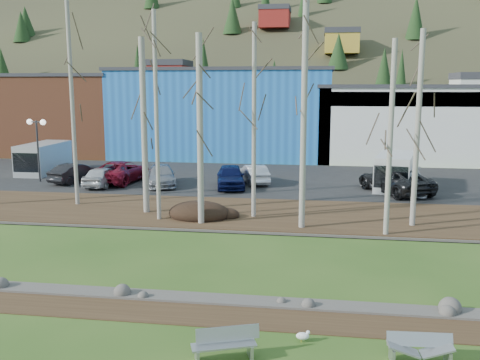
% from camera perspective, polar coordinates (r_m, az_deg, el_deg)
% --- Properties ---
extents(ground, '(200.00, 200.00, 0.00)m').
position_cam_1_polar(ground, '(14.56, -5.13, -17.40)').
color(ground, '#2B4E17').
rests_on(ground, ground).
extents(dirt_strip, '(80.00, 1.80, 0.03)m').
position_cam_1_polar(dirt_strip, '(16.40, -3.36, -14.03)').
color(dirt_strip, '#382616').
rests_on(dirt_strip, ground).
extents(near_bank_rocks, '(80.00, 0.80, 0.50)m').
position_cam_1_polar(near_bank_rocks, '(17.30, -2.66, -12.75)').
color(near_bank_rocks, '#47423D').
rests_on(near_bank_rocks, ground).
extents(river, '(80.00, 8.00, 0.90)m').
position_cam_1_polar(river, '(21.08, -0.48, -8.49)').
color(river, black).
rests_on(river, ground).
extents(far_bank_rocks, '(80.00, 0.80, 0.46)m').
position_cam_1_polar(far_bank_rocks, '(24.96, 1.00, -5.53)').
color(far_bank_rocks, '#47423D').
rests_on(far_bank_rocks, ground).
extents(far_bank, '(80.00, 7.00, 0.15)m').
position_cam_1_polar(far_bank, '(28.02, 1.86, -3.64)').
color(far_bank, '#382616').
rests_on(far_bank, ground).
extents(parking_lot, '(80.00, 14.00, 0.14)m').
position_cam_1_polar(parking_lot, '(38.25, 3.70, 0.04)').
color(parking_lot, black).
rests_on(parking_lot, ground).
extents(building_brick, '(16.32, 12.24, 7.80)m').
position_cam_1_polar(building_brick, '(58.32, -19.35, 6.73)').
color(building_brick, '#9B5234').
rests_on(building_brick, ground).
extents(building_blue, '(20.40, 12.24, 8.30)m').
position_cam_1_polar(building_blue, '(52.41, -1.53, 7.25)').
color(building_blue, '#1F5FB2').
rests_on(building_blue, ground).
extents(building_white, '(18.36, 12.24, 6.80)m').
position_cam_1_polar(building_white, '(52.38, 18.36, 5.94)').
color(building_white, white).
rests_on(building_white, ground).
extents(hillside, '(160.00, 72.00, 35.00)m').
position_cam_1_polar(hillside, '(97.20, 6.91, 16.35)').
color(hillside, '#302D1E').
rests_on(hillside, ground).
extents(bench_intact, '(1.67, 0.99, 0.80)m').
position_cam_1_polar(bench_intact, '(13.81, -1.61, -17.10)').
color(bench_intact, '#A1A4A5').
rests_on(bench_intact, ground).
extents(bench_damaged, '(1.61, 0.62, 0.71)m').
position_cam_1_polar(bench_damaged, '(14.39, 18.63, -16.68)').
color(bench_damaged, '#A1A4A5').
rests_on(bench_damaged, ground).
extents(seagull, '(0.42, 0.20, 0.30)m').
position_cam_1_polar(seagull, '(14.83, 6.74, -16.17)').
color(seagull, gold).
rests_on(seagull, ground).
extents(dirt_mound, '(3.10, 2.19, 0.61)m').
position_cam_1_polar(dirt_mound, '(26.99, -4.40, -3.37)').
color(dirt_mound, black).
rests_on(dirt_mound, far_bank).
extents(birch_1, '(0.22, 0.22, 11.44)m').
position_cam_1_polar(birch_1, '(30.69, -17.47, 8.04)').
color(birch_1, '#AEAB9C').
rests_on(birch_1, far_bank).
extents(birch_2, '(0.31, 0.31, 8.95)m').
position_cam_1_polar(birch_2, '(27.92, -10.20, 5.62)').
color(birch_2, '#AEAB9C').
rests_on(birch_2, far_bank).
extents(birch_3, '(0.20, 0.20, 10.07)m').
position_cam_1_polar(birch_3, '(26.25, -8.89, 6.62)').
color(birch_3, '#AEAB9C').
rests_on(birch_3, far_bank).
extents(birch_4, '(0.30, 0.30, 8.93)m').
position_cam_1_polar(birch_4, '(25.27, -4.28, 5.28)').
color(birch_4, '#AEAB9C').
rests_on(birch_4, far_bank).
extents(birch_5, '(0.22, 0.22, 9.55)m').
position_cam_1_polar(birch_5, '(26.48, 1.50, 6.20)').
color(birch_5, '#AEAB9C').
rests_on(birch_5, far_bank).
extents(birch_6, '(0.23, 0.23, 8.52)m').
position_cam_1_polar(birch_6, '(24.14, 15.73, 4.22)').
color(birch_6, '#AEAB9C').
rests_on(birch_6, far_bank).
extents(birch_7, '(0.28, 0.28, 11.15)m').
position_cam_1_polar(birch_7, '(24.51, 6.84, 7.69)').
color(birch_7, '#AEAB9C').
rests_on(birch_7, far_bank).
extents(birch_8, '(0.25, 0.25, 9.07)m').
position_cam_1_polar(birch_8, '(26.08, 18.41, 5.10)').
color(birch_8, '#AEAB9C').
rests_on(birch_8, far_bank).
extents(street_lamp, '(1.58, 0.78, 4.31)m').
position_cam_1_polar(street_lamp, '(39.19, -20.85, 4.74)').
color(street_lamp, '#262628').
rests_on(street_lamp, parking_lot).
extents(car_0, '(1.60, 3.91, 1.33)m').
position_cam_1_polar(car_0, '(36.43, -14.45, 0.40)').
color(car_0, silver).
rests_on(car_0, parking_lot).
extents(car_1, '(2.58, 4.20, 1.31)m').
position_cam_1_polar(car_1, '(38.42, -17.13, 0.75)').
color(car_1, black).
rests_on(car_1, parking_lot).
extents(car_2, '(3.00, 5.56, 1.48)m').
position_cam_1_polar(car_2, '(37.62, -12.56, 0.90)').
color(car_2, maroon).
rests_on(car_2, parking_lot).
extents(car_3, '(3.17, 4.85, 1.31)m').
position_cam_1_polar(car_3, '(35.97, -8.41, 0.48)').
color(car_3, gray).
rests_on(car_3, parking_lot).
extents(car_4, '(2.55, 4.60, 1.48)m').
position_cam_1_polar(car_4, '(34.73, -1.01, 0.39)').
color(car_4, '#0D1445').
rests_on(car_4, parking_lot).
extents(car_5, '(2.63, 4.08, 1.27)m').
position_cam_1_polar(car_5, '(36.34, 1.50, 0.65)').
color(car_5, silver).
rests_on(car_5, parking_lot).
extents(car_6, '(4.80, 6.04, 1.53)m').
position_cam_1_polar(car_6, '(34.42, 16.18, -0.06)').
color(car_6, black).
rests_on(car_6, parking_lot).
extents(car_7, '(2.36, 4.85, 1.36)m').
position_cam_1_polar(car_7, '(34.75, 17.63, -0.18)').
color(car_7, white).
rests_on(car_7, parking_lot).
extents(van_white, '(3.22, 5.42, 2.22)m').
position_cam_1_polar(van_white, '(35.70, 16.19, 0.86)').
color(van_white, white).
rests_on(van_white, parking_lot).
extents(van_grey, '(2.20, 5.18, 2.25)m').
position_cam_1_polar(van_grey, '(43.13, -20.32, 2.18)').
color(van_grey, '#B6B8BA').
rests_on(van_grey, parking_lot).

